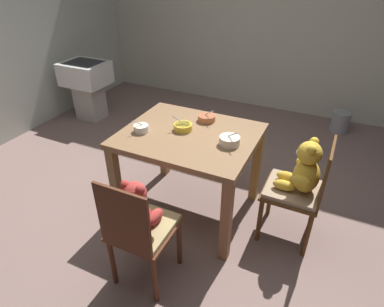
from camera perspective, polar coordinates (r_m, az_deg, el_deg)
The scene contains 10 objects.
ground_plane at distance 2.96m, azimuth -0.42°, elevation -9.83°, with size 5.20×5.20×0.04m.
dining_table at distance 2.57m, azimuth -0.48°, elevation 1.22°, with size 1.04×0.87×0.76m.
teddy_chair_near_right at distance 2.48m, azimuth 18.79°, elevation -4.20°, with size 0.42×0.40×0.88m.
teddy_chair_near_front at distance 2.07m, azimuth -9.34°, elevation -11.45°, with size 0.39×0.40×0.88m.
porridge_bowl_yellow_center at distance 2.55m, azimuth -1.60°, elevation 4.73°, with size 0.15×0.15×0.12m.
porridge_bowl_terracotta_far_center at distance 2.70m, azimuth 2.59°, elevation 6.30°, with size 0.15×0.15×0.12m.
porridge_bowl_cream_near_right at distance 2.36m, azimuth 6.64°, elevation 2.29°, with size 0.15×0.15×0.14m.
porridge_bowl_white_near_left at distance 2.56m, azimuth -8.98°, elevation 4.44°, with size 0.12×0.12×0.11m.
sink_basin at distance 4.58m, azimuth -18.07°, elevation 11.86°, with size 0.56×0.46×0.77m.
metal_pail at distance 4.52m, azimuth 24.65°, elevation 5.10°, with size 0.23×0.23×0.27m, color #93969B.
Camera 1 is at (0.97, -1.99, 1.95)m, focal length 30.23 mm.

